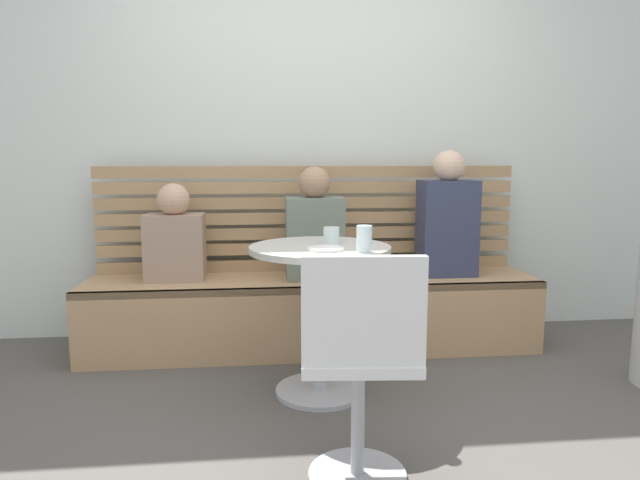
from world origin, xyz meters
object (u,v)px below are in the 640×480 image
(booth_bench, at_px, (313,313))
(white_chair, at_px, (360,361))
(person_child_middle, at_px, (315,230))
(cup_glass_tall, at_px, (364,239))
(cafe_table, at_px, (320,291))
(person_child_left, at_px, (175,238))
(cup_glass_short, at_px, (331,235))
(person_adult, at_px, (447,220))
(plate_small, at_px, (325,249))

(booth_bench, xyz_separation_m, white_chair, (0.02, -1.48, 0.24))
(person_child_middle, bearing_deg, booth_bench, 129.16)
(person_child_middle, distance_m, cup_glass_tall, 0.87)
(cafe_table, bearing_deg, person_child_left, 138.06)
(cup_glass_short, bearing_deg, white_chair, -90.78)
(cup_glass_short, bearing_deg, person_adult, 37.06)
(person_child_middle, height_order, plate_small, person_child_middle)
(person_child_middle, xyz_separation_m, cup_glass_tall, (0.14, -0.85, 0.06))
(cafe_table, relative_size, cup_glass_tall, 6.17)
(plate_small, bearing_deg, booth_bench, 88.87)
(white_chair, relative_size, plate_small, 5.00)
(cup_glass_short, bearing_deg, booth_bench, 93.61)
(person_adult, relative_size, cup_glass_tall, 6.38)
(person_child_left, bearing_deg, cup_glass_short, -36.35)
(booth_bench, bearing_deg, plate_small, -91.13)
(white_chair, relative_size, cup_glass_short, 10.63)
(white_chair, height_order, person_adult, person_adult)
(cup_glass_short, bearing_deg, person_child_left, 143.65)
(person_child_middle, relative_size, cup_glass_short, 8.36)
(booth_bench, distance_m, person_adult, 1.00)
(cafe_table, xyz_separation_m, plate_small, (0.01, -0.13, 0.23))
(person_child_left, distance_m, person_child_middle, 0.83)
(cup_glass_short, bearing_deg, plate_small, -104.35)
(person_child_middle, bearing_deg, person_child_left, 176.40)
(person_child_middle, bearing_deg, cup_glass_tall, -80.69)
(cup_glass_tall, xyz_separation_m, plate_small, (-0.17, 0.07, -0.05))
(person_child_left, height_order, cup_glass_tall, person_child_left)
(cafe_table, bearing_deg, person_adult, 38.36)
(cup_glass_tall, relative_size, plate_small, 0.71)
(person_child_middle, height_order, cup_glass_short, person_child_middle)
(person_adult, bearing_deg, person_child_left, 179.02)
(cafe_table, distance_m, person_child_left, 1.07)
(cafe_table, relative_size, person_adult, 0.97)
(person_child_left, xyz_separation_m, cup_glass_short, (0.85, -0.63, 0.09))
(white_chair, distance_m, cup_glass_short, 0.95)
(booth_bench, relative_size, plate_small, 15.88)
(cafe_table, height_order, plate_small, plate_small)
(person_adult, bearing_deg, cup_glass_short, -142.94)
(white_chair, xyz_separation_m, person_child_left, (-0.84, 1.52, 0.22))
(cup_glass_tall, bearing_deg, white_chair, -101.52)
(white_chair, height_order, cup_glass_short, white_chair)
(white_chair, xyz_separation_m, person_child_middle, (-0.02, 1.47, 0.27))
(cup_glass_short, height_order, plate_small, cup_glass_short)
(booth_bench, xyz_separation_m, cafe_table, (-0.03, -0.67, 0.30))
(white_chair, height_order, person_child_left, person_child_left)
(person_adult, xyz_separation_m, person_child_left, (-1.64, 0.03, -0.09))
(person_child_middle, height_order, cup_glass_tall, person_child_middle)
(white_chair, bearing_deg, plate_small, 93.37)
(person_child_left, bearing_deg, person_adult, -0.98)
(cafe_table, height_order, person_adult, person_adult)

